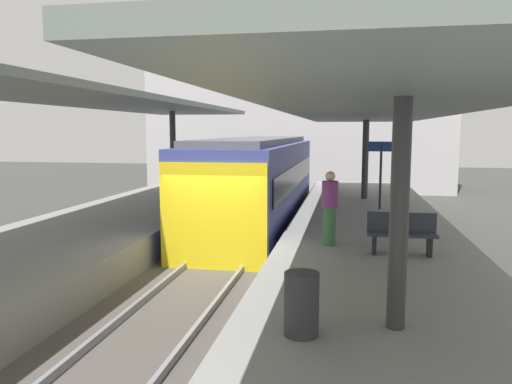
{
  "coord_description": "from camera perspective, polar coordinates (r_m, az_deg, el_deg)",
  "views": [
    {
      "loc": [
        3.14,
        -11.28,
        3.54
      ],
      "look_at": [
        0.07,
        5.22,
        1.46
      ],
      "focal_mm": 34.55,
      "sensor_mm": 36.0,
      "label": 1
    }
  ],
  "objects": [
    {
      "name": "track_ballast",
      "position": [
        12.2,
        -4.89,
        -9.35
      ],
      "size": [
        3.2,
        28.0,
        0.2
      ],
      "primitive_type": "cube",
      "color": "#4C4742",
      "rests_on": "ground_plane"
    },
    {
      "name": "ground_plane",
      "position": [
        12.23,
        -4.88,
        -9.8
      ],
      "size": [
        80.0,
        80.0,
        0.0
      ],
      "primitive_type": "plane",
      "color": "#383835"
    },
    {
      "name": "platform_right",
      "position": [
        11.7,
        13.54,
        -8.21
      ],
      "size": [
        4.4,
        28.0,
        1.0
      ],
      "primitive_type": "cube",
      "color": "gray",
      "rests_on": "ground_plane"
    },
    {
      "name": "commuter_train",
      "position": [
        17.85,
        0.35,
        1.23
      ],
      "size": [
        2.78,
        12.55,
        3.1
      ],
      "color": "#38428C",
      "rests_on": "track_ballast"
    },
    {
      "name": "station_building_backdrop",
      "position": [
        31.48,
        5.06,
        10.59
      ],
      "size": [
        18.0,
        6.0,
        11.0
      ],
      "primitive_type": "cube",
      "color": "#B7B2B7",
      "rests_on": "ground_plane"
    },
    {
      "name": "platform_bench",
      "position": [
        10.65,
        16.5,
        -4.48
      ],
      "size": [
        1.4,
        0.41,
        0.86
      ],
      "color": "black",
      "rests_on": "platform_right"
    },
    {
      "name": "platform_sign",
      "position": [
        16.48,
        14.28,
        3.65
      ],
      "size": [
        0.9,
        0.08,
        2.21
      ],
      "color": "#262628",
      "rests_on": "platform_right"
    },
    {
      "name": "passenger_near_bench",
      "position": [
        11.07,
        8.54,
        -1.73
      ],
      "size": [
        0.36,
        0.36,
        1.66
      ],
      "color": "#386B3D",
      "rests_on": "platform_right"
    },
    {
      "name": "canopy_right",
      "position": [
        12.7,
        13.68,
        8.96
      ],
      "size": [
        4.18,
        21.0,
        3.12
      ],
      "color": "#333335",
      "rests_on": "platform_right"
    },
    {
      "name": "rail_far_side",
      "position": [
        11.99,
        -1.54,
        -8.78
      ],
      "size": [
        0.08,
        28.0,
        0.14
      ],
      "primitive_type": "cube",
      "color": "slate",
      "rests_on": "track_ballast"
    },
    {
      "name": "platform_left",
      "position": [
        13.58,
        -20.65,
        -6.34
      ],
      "size": [
        4.4,
        28.0,
        1.0
      ],
      "primitive_type": "cube",
      "color": "gray",
      "rests_on": "ground_plane"
    },
    {
      "name": "litter_bin",
      "position": [
        6.32,
        5.29,
        -12.78
      ],
      "size": [
        0.44,
        0.44,
        0.8
      ],
      "primitive_type": "cylinder",
      "color": "#2D2D30",
      "rests_on": "platform_right"
    },
    {
      "name": "canopy_left",
      "position": [
        14.47,
        -18.42,
        9.97
      ],
      "size": [
        4.18,
        21.0,
        3.49
      ],
      "color": "#333335",
      "rests_on": "platform_left"
    },
    {
      "name": "rail_near_side",
      "position": [
        12.36,
        -8.15,
        -8.36
      ],
      "size": [
        0.08,
        28.0,
        0.14
      ],
      "primitive_type": "cube",
      "color": "slate",
      "rests_on": "track_ballast"
    }
  ]
}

